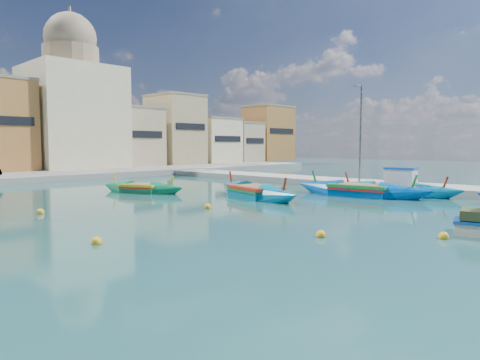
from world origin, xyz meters
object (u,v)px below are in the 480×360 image
church_block (73,103)px  luzzu_blue_south (360,192)px  luzzu_turquoise_cabin (393,190)px  luzzu_cyan_mid (255,193)px  quay_street_lamp (360,132)px  luzzu_green (142,189)px

church_block → luzzu_blue_south: 37.77m
luzzu_turquoise_cabin → luzzu_cyan_mid: (-7.44, 5.81, -0.07)m
luzzu_cyan_mid → luzzu_blue_south: (5.48, -4.45, 0.01)m
church_block → luzzu_cyan_mid: 33.48m
quay_street_lamp → luzzu_green: (-13.89, 9.23, -4.10)m
quay_street_lamp → luzzu_green: bearing=146.4°
church_block → luzzu_turquoise_cabin: bearing=-83.3°
quay_street_lamp → luzzu_turquoise_cabin: quay_street_lamp is taller
quay_street_lamp → luzzu_blue_south: 6.94m
luzzu_green → luzzu_blue_south: size_ratio=0.72×
luzzu_turquoise_cabin → luzzu_cyan_mid: size_ratio=1.00×
church_block → quay_street_lamp: church_block is taller
luzzu_cyan_mid → luzzu_blue_south: luzzu_blue_south is taller
church_block → luzzu_turquoise_cabin: size_ratio=2.07×
luzzu_cyan_mid → luzzu_green: (-3.52, 7.57, -0.05)m
quay_street_lamp → luzzu_cyan_mid: size_ratio=0.87×
luzzu_cyan_mid → luzzu_blue_south: 7.06m
quay_street_lamp → luzzu_cyan_mid: (-10.37, 1.65, -4.06)m
luzzu_cyan_mid → luzzu_green: 8.35m
luzzu_green → luzzu_blue_south: luzzu_blue_south is taller
quay_street_lamp → luzzu_green: quay_street_lamp is taller
quay_street_lamp → luzzu_cyan_mid: 11.26m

